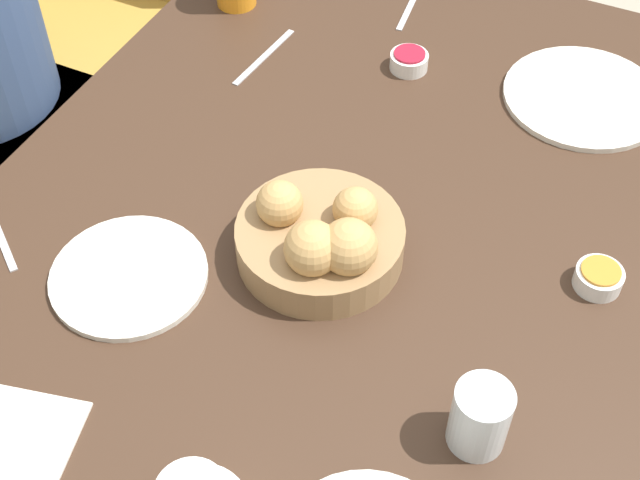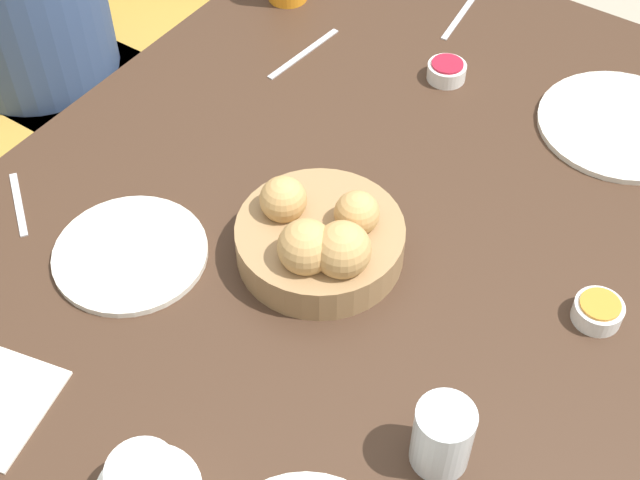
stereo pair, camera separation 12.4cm
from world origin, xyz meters
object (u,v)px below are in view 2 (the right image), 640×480
at_px(seated_person, 34,41).
at_px(plate_near_right, 621,125).
at_px(water_tumbler, 442,436).
at_px(knife_silver, 462,13).
at_px(fork_silver, 304,53).
at_px(jam_bowl_honey, 598,311).
at_px(bread_basket, 321,238).
at_px(jam_bowl_berry, 447,71).
at_px(plate_far_center, 130,254).
at_px(spoon_coffee, 19,204).

xyz_separation_m(seated_person, plate_near_right, (0.17, -1.24, 0.24)).
relative_size(water_tumbler, knife_silver, 0.53).
bearing_deg(fork_silver, jam_bowl_honey, -111.25).
bearing_deg(bread_basket, jam_bowl_honey, -71.53).
xyz_separation_m(jam_bowl_honey, fork_silver, (0.25, 0.65, -0.01)).
xyz_separation_m(bread_basket, water_tumbler, (-0.17, -0.29, 0.00)).
relative_size(water_tumbler, jam_bowl_berry, 1.45).
distance_m(fork_silver, knife_silver, 0.32).
bearing_deg(jam_bowl_honey, fork_silver, 68.75).
bearing_deg(knife_silver, jam_bowl_honey, -137.26).
height_order(seated_person, plate_near_right, seated_person).
bearing_deg(jam_bowl_berry, water_tumbler, -151.79).
bearing_deg(plate_far_center, water_tumbler, -93.12).
xyz_separation_m(seated_person, bread_basket, (-0.33, -0.99, 0.28)).
height_order(seated_person, jam_bowl_honey, seated_person).
bearing_deg(spoon_coffee, fork_silver, -14.65).
relative_size(seated_person, spoon_coffee, 9.97).
xyz_separation_m(plate_near_right, water_tumbler, (-0.68, -0.04, 0.04)).
xyz_separation_m(plate_near_right, knife_silver, (0.14, 0.36, -0.00)).
distance_m(bread_basket, water_tumbler, 0.34).
xyz_separation_m(plate_far_center, spoon_coffee, (-0.02, 0.21, -0.00)).
height_order(plate_far_center, fork_silver, plate_far_center).
height_order(water_tumbler, fork_silver, water_tumbler).
bearing_deg(seated_person, knife_silver, -70.56).
height_order(bread_basket, plate_far_center, bread_basket).
bearing_deg(seated_person, plate_far_center, -121.72).
xyz_separation_m(jam_bowl_honey, knife_silver, (0.52, 0.48, -0.01)).
relative_size(plate_near_right, knife_silver, 1.48).
distance_m(plate_near_right, jam_bowl_berry, 0.30).
bearing_deg(knife_silver, water_tumbler, -153.54).
bearing_deg(plate_near_right, seated_person, 98.01).
height_order(water_tumbler, jam_bowl_honey, water_tumbler).
distance_m(plate_far_center, jam_bowl_honey, 0.64).
relative_size(bread_basket, plate_near_right, 0.88).
relative_size(seated_person, fork_silver, 6.39).
bearing_deg(plate_near_right, fork_silver, 103.60).
bearing_deg(plate_far_center, knife_silver, -7.80).
bearing_deg(fork_silver, knife_silver, -33.14).
distance_m(seated_person, plate_near_right, 1.27).
distance_m(bread_basket, knife_silver, 0.65).
xyz_separation_m(plate_far_center, knife_silver, (0.78, -0.11, -0.00)).
distance_m(fork_silver, spoon_coffee, 0.56).
bearing_deg(spoon_coffee, water_tumbler, -90.70).
xyz_separation_m(water_tumbler, knife_silver, (0.81, 0.40, -0.05)).
height_order(plate_far_center, jam_bowl_berry, jam_bowl_berry).
distance_m(jam_bowl_honey, knife_silver, 0.70).
height_order(knife_silver, spoon_coffee, same).
height_order(plate_near_right, knife_silver, plate_near_right).
distance_m(jam_bowl_berry, spoon_coffee, 0.73).
bearing_deg(water_tumbler, plate_far_center, 86.88).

